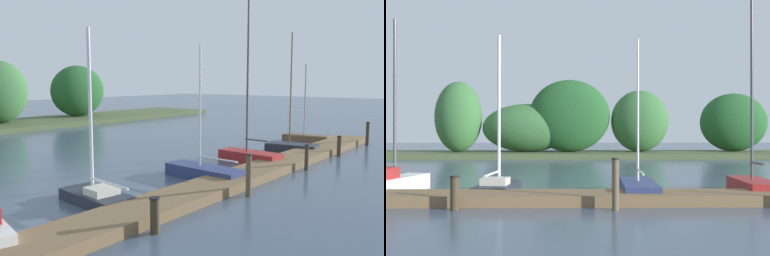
% 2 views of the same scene
% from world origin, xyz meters
% --- Properties ---
extents(dock_pier, '(26.27, 1.80, 0.35)m').
position_xyz_m(dock_pier, '(0.00, 11.19, 0.17)').
color(dock_pier, brown).
rests_on(dock_pier, ground).
extents(sailboat_1, '(1.46, 3.37, 5.81)m').
position_xyz_m(sailboat_1, '(-6.74, 13.46, 0.35)').
color(sailboat_1, '#232833').
rests_on(sailboat_1, ground).
extents(sailboat_2, '(1.34, 3.85, 5.55)m').
position_xyz_m(sailboat_2, '(-1.72, 12.77, 0.30)').
color(sailboat_2, navy).
rests_on(sailboat_2, ground).
extents(sailboat_3, '(1.30, 3.43, 8.15)m').
position_xyz_m(sailboat_3, '(2.42, 13.01, 0.41)').
color(sailboat_3, maroon).
rests_on(sailboat_3, ground).
extents(sailboat_4, '(1.59, 3.07, 6.73)m').
position_xyz_m(sailboat_4, '(6.55, 12.65, 0.32)').
color(sailboat_4, '#232833').
rests_on(sailboat_4, ground).
extents(sailboat_5, '(1.27, 3.16, 5.15)m').
position_xyz_m(sailboat_5, '(10.87, 13.65, 0.30)').
color(sailboat_5, brown).
rests_on(sailboat_5, ground).
extents(mooring_piling_1, '(0.30, 0.30, 1.00)m').
position_xyz_m(mooring_piling_1, '(-7.47, 9.98, 0.50)').
color(mooring_piling_1, '#3D3323').
rests_on(mooring_piling_1, ground).
extents(mooring_piling_2, '(0.23, 0.23, 1.52)m').
position_xyz_m(mooring_piling_2, '(-2.81, 9.86, 0.76)').
color(mooring_piling_2, brown).
rests_on(mooring_piling_2, ground).
extents(mooring_piling_3, '(0.20, 0.20, 1.20)m').
position_xyz_m(mooring_piling_3, '(2.46, 9.96, 0.61)').
color(mooring_piling_3, '#3D3323').
rests_on(mooring_piling_3, ground).
extents(mooring_piling_4, '(0.24, 0.24, 1.11)m').
position_xyz_m(mooring_piling_4, '(6.96, 10.03, 0.56)').
color(mooring_piling_4, '#3D3323').
rests_on(mooring_piling_4, ground).
extents(mooring_piling_5, '(0.23, 0.23, 1.49)m').
position_xyz_m(mooring_piling_5, '(11.70, 9.90, 0.75)').
color(mooring_piling_5, '#3D3323').
rests_on(mooring_piling_5, ground).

